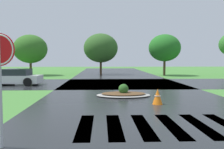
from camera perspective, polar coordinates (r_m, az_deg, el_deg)
The scene contains 8 objects.
asphalt_roadway at distance 13.11m, azimuth 5.35°, elevation -5.58°, with size 9.82×80.00×0.01m, color #232628.
asphalt_cross_road at distance 21.31m, azimuth 2.39°, elevation -1.99°, with size 90.00×8.84×0.01m, color #232628.
crosswalk_stripes at distance 8.18m, azimuth 10.18°, elevation -11.30°, with size 4.95×3.05×0.01m.
median_island at distance 14.16m, azimuth 2.60°, elevation -4.34°, with size 3.01×1.95×0.68m.
car_silver_hatch at distance 21.37m, azimuth -21.16°, elevation -0.63°, with size 4.35×2.23×1.28m.
drainage_pipe_stack at distance 21.77m, azimuth -23.91°, elevation -1.19°, with size 2.33×1.12×0.76m.
traffic_cone at distance 11.79m, azimuth 10.22°, elevation -4.94°, with size 0.46×0.46×0.73m.
background_treeline at distance 31.83m, azimuth 2.22°, elevation 6.27°, with size 45.33×6.21×5.50m.
Camera 1 is at (-1.73, -2.83, 2.11)m, focal length 40.55 mm.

